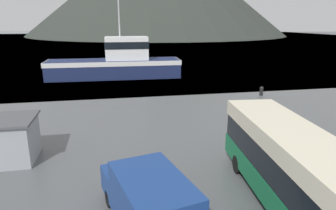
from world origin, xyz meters
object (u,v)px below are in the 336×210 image
Objects in this scene: tour_bus at (307,180)px; delivery_van at (148,199)px; dock_kiosk at (10,139)px; fishing_boat at (117,63)px.

tour_bus reaches higher than delivery_van.
tour_bus is 2.16× the size of delivery_van.
tour_bus is 5.77m from delivery_van.
dock_kiosk is at bearing 120.04° from delivery_van.
fishing_boat reaches higher than tour_bus.
tour_bus is 4.11× the size of dock_kiosk.
fishing_boat reaches higher than dock_kiosk.
fishing_boat is (-0.06, 31.52, 0.77)m from delivery_van.
dock_kiosk reaches higher than delivery_van.
dock_kiosk is (-6.55, -24.48, -0.78)m from fishing_boat.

